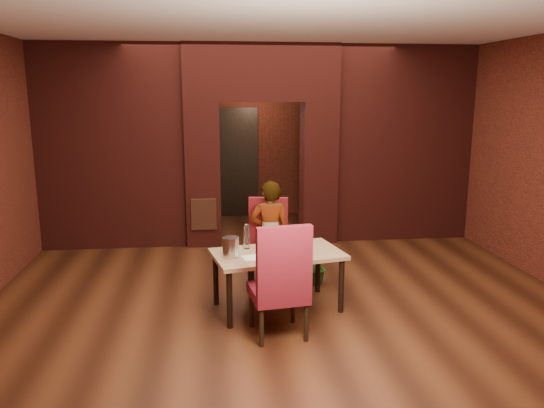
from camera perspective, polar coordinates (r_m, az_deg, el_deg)
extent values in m
plane|color=#442111|center=(7.05, 0.43, -8.41)|extent=(8.00, 8.00, 0.00)
cube|color=silver|center=(6.65, 0.48, 18.40)|extent=(7.00, 8.00, 0.04)
cube|color=maroon|center=(10.62, -2.19, 7.34)|extent=(7.00, 0.04, 3.20)
cube|color=maroon|center=(2.82, 10.43, -5.87)|extent=(7.00, 0.04, 3.20)
cube|color=maroon|center=(7.89, 26.66, 4.48)|extent=(0.04, 8.00, 3.20)
cube|color=maroon|center=(8.66, -7.43, 3.20)|extent=(0.55, 0.55, 2.30)
cube|color=maroon|center=(8.83, 5.00, 3.42)|extent=(0.55, 0.55, 2.30)
cube|color=maroon|center=(8.60, -1.20, 13.93)|extent=(2.45, 0.55, 0.90)
cube|color=maroon|center=(8.74, -16.86, 5.84)|extent=(2.28, 0.35, 3.20)
cube|color=maroon|center=(9.17, 13.79, 6.27)|extent=(2.28, 0.35, 3.20)
cube|color=#A24F2F|center=(8.48, -7.35, -1.11)|extent=(0.40, 0.03, 0.50)
cube|color=black|center=(10.60, -4.30, 4.31)|extent=(0.90, 0.08, 2.10)
cube|color=black|center=(10.56, -4.29, 4.28)|extent=(1.02, 0.04, 2.22)
cube|color=tan|center=(6.13, 0.58, -8.22)|extent=(1.57, 1.09, 0.67)
cube|color=maroon|center=(6.76, -0.49, -4.30)|extent=(0.58, 0.58, 1.12)
cube|color=maroon|center=(5.42, 0.66, -8.01)|extent=(0.62, 0.62, 1.20)
imported|color=white|center=(6.66, -0.22, -3.37)|extent=(0.54, 0.38, 1.39)
cube|color=white|center=(5.84, -1.67, -5.75)|extent=(0.34, 0.28, 0.00)
cylinder|color=#B6B5BD|center=(5.84, -4.47, -4.66)|extent=(0.18, 0.18, 0.22)
cylinder|color=silver|center=(6.14, -2.75, -3.48)|extent=(0.07, 0.07, 0.29)
imported|color=#24641C|center=(6.98, 4.68, -6.64)|extent=(0.55, 0.54, 0.46)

